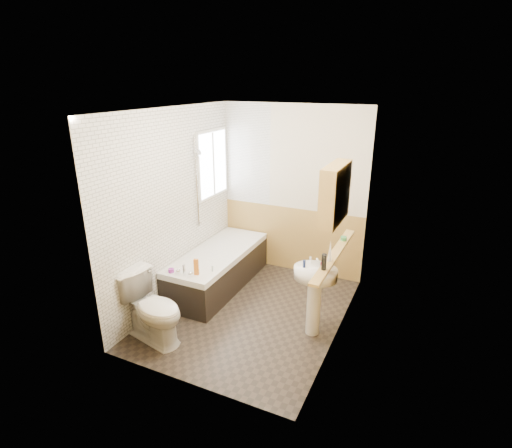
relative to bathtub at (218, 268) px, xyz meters
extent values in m
plane|color=black|center=(0.73, -0.45, -0.28)|extent=(2.80, 2.80, 0.00)
plane|color=white|center=(0.73, -0.45, 2.22)|extent=(2.80, 2.80, 0.00)
cube|color=beige|center=(0.73, 0.96, 0.97)|extent=(2.20, 0.02, 2.50)
cube|color=beige|center=(0.73, -1.86, 0.97)|extent=(2.20, 0.02, 2.50)
cube|color=beige|center=(-0.38, -0.45, 0.97)|extent=(0.02, 2.80, 2.50)
cube|color=beige|center=(1.84, -0.45, 0.97)|extent=(0.02, 2.80, 2.50)
cube|color=tan|center=(1.82, -0.45, 0.22)|extent=(0.01, 2.80, 1.00)
cube|color=tan|center=(0.73, -1.83, 0.22)|extent=(2.20, 0.01, 1.00)
cube|color=tan|center=(0.73, 0.94, 0.22)|extent=(2.20, 0.01, 1.00)
cube|color=white|center=(-0.36, -0.45, 0.97)|extent=(0.01, 2.80, 2.50)
cube|color=white|center=(0.01, 0.94, 1.47)|extent=(0.75, 0.01, 1.50)
cube|color=white|center=(-0.33, 0.50, 1.37)|extent=(0.03, 0.79, 0.99)
cube|color=white|center=(-0.32, 0.50, 1.37)|extent=(0.01, 0.70, 0.90)
cube|color=white|center=(-0.32, 0.50, 1.37)|extent=(0.01, 0.04, 0.90)
cube|color=black|center=(0.00, 0.00, -0.05)|extent=(0.70, 1.83, 0.46)
cube|color=white|center=(0.00, 0.00, 0.22)|extent=(0.70, 1.83, 0.08)
cube|color=white|center=(0.00, 0.00, 0.21)|extent=(0.56, 1.69, 0.04)
cylinder|color=silver|center=(0.00, -0.81, 0.33)|extent=(0.04, 0.04, 0.14)
sphere|color=silver|center=(-0.09, -0.81, 0.30)|extent=(0.06, 0.06, 0.06)
sphere|color=silver|center=(0.09, -0.81, 0.30)|extent=(0.06, 0.06, 0.06)
cylinder|color=silver|center=(-0.32, 0.04, 1.19)|extent=(0.02, 0.02, 1.25)
cylinder|color=silver|center=(-0.32, 0.04, 0.62)|extent=(0.05, 0.05, 0.02)
cylinder|color=silver|center=(-0.32, 0.04, 1.77)|extent=(0.05, 0.05, 0.02)
cylinder|color=silver|center=(-0.27, 0.04, 1.61)|extent=(0.07, 0.08, 0.09)
imported|color=white|center=(-0.03, -1.40, 0.12)|extent=(0.89, 0.61, 0.79)
cylinder|color=white|center=(1.57, -0.53, 0.06)|extent=(0.16, 0.16, 0.68)
ellipsoid|color=white|center=(1.57, -0.53, 0.49)|extent=(0.49, 0.40, 0.13)
cylinder|color=silver|center=(1.48, -0.44, 0.60)|extent=(0.03, 0.03, 0.08)
cylinder|color=silver|center=(1.66, -0.44, 0.60)|extent=(0.03, 0.03, 0.08)
cylinder|color=silver|center=(1.57, -0.46, 0.63)|extent=(0.02, 0.11, 0.09)
cube|color=tan|center=(1.77, -0.54, 0.77)|extent=(0.10, 1.53, 0.03)
cube|color=tan|center=(1.75, -0.60, 1.45)|extent=(0.16, 0.66, 0.59)
cube|color=silver|center=(1.66, -0.76, 1.45)|extent=(0.01, 0.25, 0.45)
cube|color=silver|center=(1.66, -0.44, 1.45)|extent=(0.01, 0.25, 0.45)
cylinder|color=black|center=(1.77, -0.97, 0.86)|extent=(0.06, 0.06, 0.16)
cone|color=silver|center=(1.77, -0.75, 0.89)|extent=(0.06, 0.06, 0.23)
cylinder|color=#388447|center=(1.77, -0.14, 0.80)|extent=(0.08, 0.08, 0.05)
imported|color=maroon|center=(1.69, -0.58, 0.60)|extent=(0.10, 0.19, 0.08)
cylinder|color=navy|center=(1.45, -0.57, 0.60)|extent=(0.04, 0.04, 0.09)
cube|color=orange|center=(0.13, -0.73, 0.36)|extent=(0.07, 0.05, 0.21)
cylinder|color=purple|center=(-0.20, -0.81, 0.28)|extent=(0.08, 0.08, 0.05)
cylinder|color=silver|center=(0.26, -0.57, 0.30)|extent=(0.03, 0.03, 0.08)
camera|label=1|loc=(2.65, -4.41, 2.52)|focal=28.00mm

